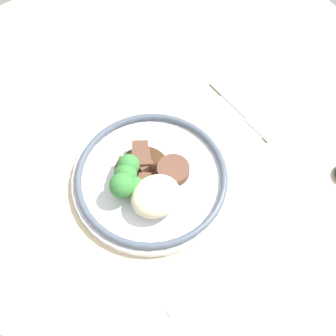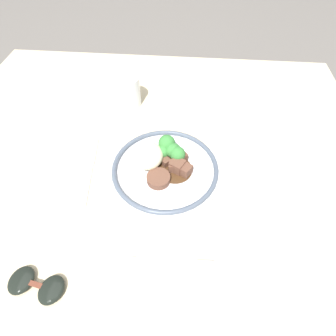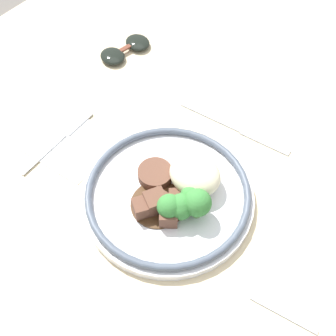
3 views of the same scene
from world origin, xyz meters
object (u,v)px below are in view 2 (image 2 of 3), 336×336
at_px(juice_glass, 127,93).
at_px(spoon, 183,100).
at_px(fork, 163,261).
at_px(plate, 164,166).
at_px(knife, 92,166).
at_px(sunglasses, 36,285).

bearing_deg(juice_glass, spoon, -79.40).
bearing_deg(fork, spoon, -95.15).
relative_size(plate, spoon, 1.72).
height_order(fork, knife, fork).
distance_m(juice_glass, fork, 0.53).
relative_size(knife, sunglasses, 1.85).
xyz_separation_m(juice_glass, knife, (-0.27, 0.05, -0.04)).
xyz_separation_m(knife, spoon, (0.30, -0.22, 0.00)).
relative_size(plate, juice_glass, 2.96).
xyz_separation_m(juice_glass, spoon, (0.03, -0.18, -0.04)).
bearing_deg(juice_glass, knife, 169.90).
height_order(plate, sunglasses, plate).
relative_size(plate, fork, 1.61).
distance_m(plate, knife, 0.19).
xyz_separation_m(fork, spoon, (0.53, -0.01, -0.00)).
bearing_deg(fork, plate, -88.82).
bearing_deg(knife, plate, -97.18).
height_order(plate, fork, plate).
height_order(juice_glass, sunglasses, juice_glass).
bearing_deg(spoon, plate, 164.26).
height_order(plate, juice_glass, juice_glass).
bearing_deg(knife, spoon, -43.96).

